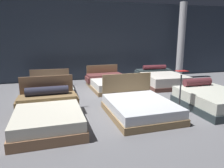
# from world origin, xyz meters

# --- Properties ---
(ground_plane) EXTENTS (18.00, 18.00, 0.02)m
(ground_plane) POSITION_xyz_m (0.00, 0.00, -0.01)
(ground_plane) COLOR slate
(showroom_back_wall) EXTENTS (18.00, 0.06, 3.50)m
(showroom_back_wall) POSITION_xyz_m (0.00, 3.60, 1.75)
(showroom_back_wall) COLOR #333D4C
(showroom_back_wall) RESTS_ON ground_plane
(bed_0) EXTENTS (1.56, 2.20, 0.96)m
(bed_0) POSITION_xyz_m (-2.23, -1.29, 0.25)
(bed_0) COLOR #966B4B
(bed_0) RESTS_ON ground_plane
(bed_1) EXTENTS (1.63, 1.98, 0.93)m
(bed_1) POSITION_xyz_m (0.03, -1.35, 0.20)
(bed_1) COLOR #94754D
(bed_1) RESTS_ON ground_plane
(bed_2) EXTENTS (1.58, 1.95, 0.72)m
(bed_2) POSITION_xyz_m (2.24, -1.42, 0.25)
(bed_2) COLOR #283335
(bed_2) RESTS_ON ground_plane
(bed_3) EXTENTS (1.62, 2.17, 0.71)m
(bed_3) POSITION_xyz_m (-2.21, 1.51, 0.18)
(bed_3) COLOR brown
(bed_3) RESTS_ON ground_plane
(bed_4) EXTENTS (1.59, 2.12, 0.79)m
(bed_4) POSITION_xyz_m (0.01, 1.65, 0.21)
(bed_4) COLOR #957652
(bed_4) RESTS_ON ground_plane
(bed_5) EXTENTS (1.66, 2.21, 0.75)m
(bed_5) POSITION_xyz_m (2.22, 1.58, 0.26)
(bed_5) COLOR brown
(bed_5) RESTS_ON ground_plane
(price_sign) EXTENTS (0.28, 0.24, 1.14)m
(price_sign) POSITION_xyz_m (1.09, -1.50, 0.45)
(price_sign) COLOR #3F3F44
(price_sign) RESTS_ON ground_plane
(support_pillar) EXTENTS (0.32, 0.32, 3.50)m
(support_pillar) POSITION_xyz_m (3.82, 2.74, 1.75)
(support_pillar) COLOR silver
(support_pillar) RESTS_ON ground_plane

